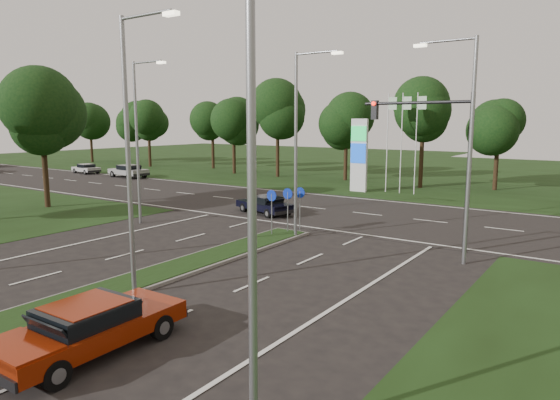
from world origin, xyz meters
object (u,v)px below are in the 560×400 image
Objects in this scene: navy_sedan at (265,204)px; far_car_b at (86,168)px; red_sedan at (90,326)px; far_car_a at (128,171)px.

navy_sedan is 1.13× the size of far_car_b.
far_car_b is at bearing 144.87° from red_sedan.
navy_sedan is (-7.76, 17.92, -0.10)m from red_sedan.
red_sedan is 1.08× the size of navy_sedan.
far_car_a reaches higher than far_car_b.
far_car_a reaches higher than red_sedan.
red_sedan reaches higher than navy_sedan.
far_car_b is (-39.13, 26.50, -0.12)m from red_sedan.
far_car_a is (-24.04, 8.58, 0.11)m from navy_sedan.
red_sedan is 1.23× the size of far_car_b.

